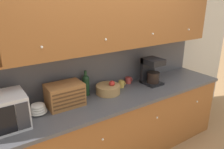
% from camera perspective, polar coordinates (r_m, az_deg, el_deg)
% --- Properties ---
extents(ground_plane, '(24.00, 24.00, 0.00)m').
position_cam_1_polar(ground_plane, '(3.48, -2.20, -17.44)').
color(ground_plane, '#9E754C').
extents(wall_back, '(5.69, 0.06, 2.60)m').
position_cam_1_polar(wall_back, '(2.92, -2.83, 3.74)').
color(wall_back, beige).
rests_on(wall_back, ground_plane).
extents(counter_unit, '(3.31, 0.69, 0.92)m').
position_cam_1_polar(counter_unit, '(2.99, 1.08, -13.55)').
color(counter_unit, '#935628').
rests_on(counter_unit, ground_plane).
extents(backsplash_panel, '(3.29, 0.01, 0.57)m').
position_cam_1_polar(backsplash_panel, '(2.92, -2.44, 1.74)').
color(backsplash_panel, '#4C4C51').
rests_on(backsplash_panel, counter_unit).
extents(upper_cabinets, '(3.29, 0.34, 0.89)m').
position_cam_1_polar(upper_cabinets, '(2.75, 2.24, 16.13)').
color(upper_cabinets, '#935628').
rests_on(upper_cabinets, backsplash_panel).
extents(bowl_stack_on_counter, '(0.19, 0.19, 0.12)m').
position_cam_1_polar(bowl_stack_on_counter, '(2.47, -18.79, -8.52)').
color(bowl_stack_on_counter, silver).
rests_on(bowl_stack_on_counter, counter_unit).
extents(bread_box, '(0.41, 0.28, 0.26)m').
position_cam_1_polar(bread_box, '(2.54, -12.22, -5.22)').
color(bread_box, '#996033').
rests_on(bread_box, counter_unit).
extents(wine_bottle, '(0.09, 0.09, 0.32)m').
position_cam_1_polar(wine_bottle, '(2.76, -6.85, -2.47)').
color(wine_bottle, '#19381E').
rests_on(wine_bottle, counter_unit).
extents(fruit_basket, '(0.31, 0.31, 0.17)m').
position_cam_1_polar(fruit_basket, '(2.82, -1.00, -3.80)').
color(fruit_basket, '#A87F4C').
rests_on(fruit_basket, counter_unit).
extents(mug_blue_second, '(0.09, 0.08, 0.10)m').
position_cam_1_polar(mug_blue_second, '(3.01, 2.50, -2.48)').
color(mug_blue_second, gold).
rests_on(mug_blue_second, counter_unit).
extents(mug, '(0.10, 0.09, 0.09)m').
position_cam_1_polar(mug, '(3.16, 4.34, -1.49)').
color(mug, '#B73D38').
rests_on(mug, counter_unit).
extents(coffee_maker, '(0.23, 0.27, 0.37)m').
position_cam_1_polar(coffee_maker, '(3.15, 10.20, 0.98)').
color(coffee_maker, black).
rests_on(coffee_maker, counter_unit).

